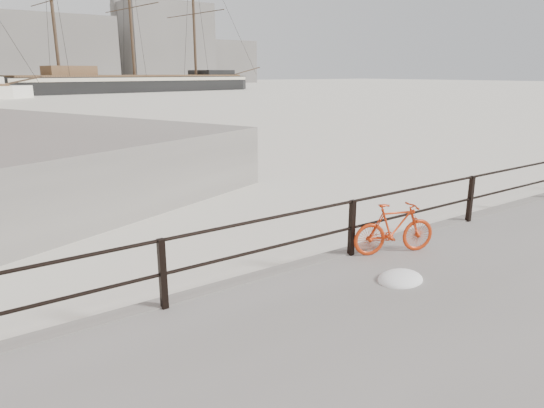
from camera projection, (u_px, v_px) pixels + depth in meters
ground at (460, 235)px, 10.73m from camera, size 400.00×400.00×0.00m
guardrail at (470, 199)px, 10.39m from camera, size 28.00×0.10×1.00m
bicycle at (394, 228)px, 8.54m from camera, size 1.52×0.74×0.92m
barque_black at (136, 92)px, 89.76m from camera, size 61.68×27.63×33.72m
industrial_west at (50, 51)px, 130.05m from camera, size 32.00×18.00×18.00m
industrial_mid at (164, 44)px, 152.60m from camera, size 26.00×20.00×24.00m
industrial_east at (221, 62)px, 170.60m from camera, size 20.00×16.00×14.00m
smokestack at (115, 9)px, 146.72m from camera, size 2.80×2.80×44.00m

